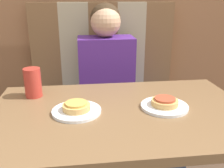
% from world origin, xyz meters
% --- Properties ---
extents(booth_seat, '(1.00, 0.51, 0.42)m').
position_xyz_m(booth_seat, '(0.00, 0.64, 0.21)').
color(booth_seat, navy).
rests_on(booth_seat, ground_plane).
extents(booth_backrest, '(1.00, 0.08, 0.70)m').
position_xyz_m(booth_backrest, '(-0.00, 0.86, 0.77)').
color(booth_backrest, brown).
rests_on(booth_backrest, booth_seat).
extents(dining_table, '(1.08, 0.67, 0.71)m').
position_xyz_m(dining_table, '(0.00, 0.00, 0.62)').
color(dining_table, brown).
rests_on(dining_table, ground_plane).
extents(person, '(0.35, 0.22, 0.70)m').
position_xyz_m(person, '(0.00, 0.64, 0.76)').
color(person, '#4C237A').
rests_on(person, booth_seat).
extents(plate_left, '(0.20, 0.20, 0.01)m').
position_xyz_m(plate_left, '(-0.18, 0.00, 0.72)').
color(plate_left, white).
rests_on(plate_left, dining_table).
extents(plate_right, '(0.20, 0.20, 0.01)m').
position_xyz_m(plate_right, '(0.18, 0.00, 0.72)').
color(plate_right, white).
rests_on(plate_right, dining_table).
extents(pizza_left, '(0.11, 0.11, 0.03)m').
position_xyz_m(pizza_left, '(-0.18, 0.00, 0.74)').
color(pizza_left, tan).
rests_on(pizza_left, plate_left).
extents(pizza_right, '(0.11, 0.11, 0.03)m').
position_xyz_m(pizza_right, '(0.18, 0.00, 0.74)').
color(pizza_right, tan).
rests_on(pizza_right, plate_right).
extents(drinking_cup, '(0.08, 0.08, 0.14)m').
position_xyz_m(drinking_cup, '(-0.38, 0.20, 0.78)').
color(drinking_cup, '#B23328').
rests_on(drinking_cup, dining_table).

